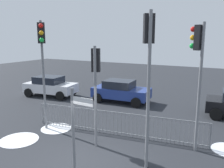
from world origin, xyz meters
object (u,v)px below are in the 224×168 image
(traffic_light_rear_left, at_px, (198,59))
(traffic_light_mid_right, at_px, (148,56))
(car_blue_far, at_px, (121,91))
(traffic_light_mid_left, at_px, (42,52))
(traffic_light_rear_right, at_px, (96,74))
(direction_sign_post, at_px, (75,129))
(car_white_near, at_px, (50,86))

(traffic_light_rear_left, height_order, traffic_light_mid_right, traffic_light_mid_right)
(traffic_light_rear_left, xyz_separation_m, traffic_light_mid_right, (-1.19, -2.00, 0.19))
(traffic_light_rear_left, bearing_deg, car_blue_far, 70.84)
(traffic_light_rear_left, bearing_deg, traffic_light_mid_left, 122.75)
(traffic_light_mid_right, bearing_deg, traffic_light_rear_left, 24.68)
(traffic_light_rear_right, distance_m, direction_sign_post, 2.77)
(traffic_light_mid_right, xyz_separation_m, car_blue_far, (-4.35, 6.89, -2.97))
(traffic_light_mid_right, bearing_deg, direction_sign_post, -167.74)
(traffic_light_rear_right, distance_m, traffic_light_rear_left, 3.83)
(traffic_light_rear_left, relative_size, car_white_near, 1.21)
(car_white_near, bearing_deg, traffic_light_rear_right, -43.46)
(traffic_light_rear_left, height_order, direction_sign_post, traffic_light_rear_left)
(traffic_light_rear_right, xyz_separation_m, direction_sign_post, (0.71, -2.34, -1.32))
(traffic_light_mid_left, distance_m, direction_sign_post, 4.91)
(car_blue_far, bearing_deg, traffic_light_rear_right, -75.97)
(traffic_light_rear_right, distance_m, traffic_light_mid_right, 2.54)
(car_blue_far, distance_m, car_white_near, 5.43)
(traffic_light_mid_left, height_order, direction_sign_post, traffic_light_mid_left)
(car_blue_far, bearing_deg, traffic_light_mid_left, -102.45)
(traffic_light_rear_left, bearing_deg, car_white_near, 92.66)
(traffic_light_mid_left, relative_size, direction_sign_post, 1.76)
(traffic_light_rear_right, distance_m, traffic_light_mid_left, 3.05)
(traffic_light_rear_left, bearing_deg, direction_sign_post, 165.33)
(traffic_light_rear_right, bearing_deg, car_blue_far, 87.45)
(traffic_light_mid_left, relative_size, car_white_near, 1.26)
(traffic_light_rear_right, relative_size, car_white_near, 1.00)
(traffic_light_mid_left, bearing_deg, traffic_light_mid_right, 125.37)
(traffic_light_rear_right, xyz_separation_m, traffic_light_mid_right, (2.33, -0.61, 0.81))
(traffic_light_rear_right, xyz_separation_m, traffic_light_mid_left, (-2.94, 0.20, 0.75))
(direction_sign_post, bearing_deg, traffic_light_mid_right, 50.93)
(car_white_near, bearing_deg, traffic_light_mid_left, -56.82)
(traffic_light_mid_right, relative_size, car_white_near, 1.28)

